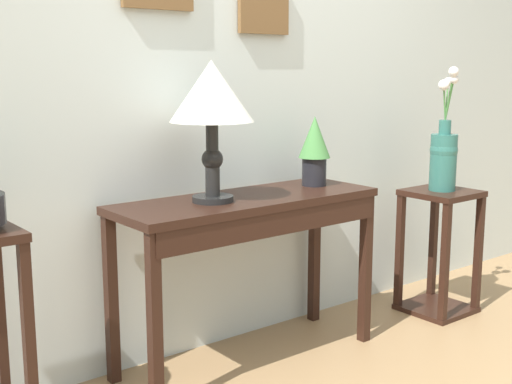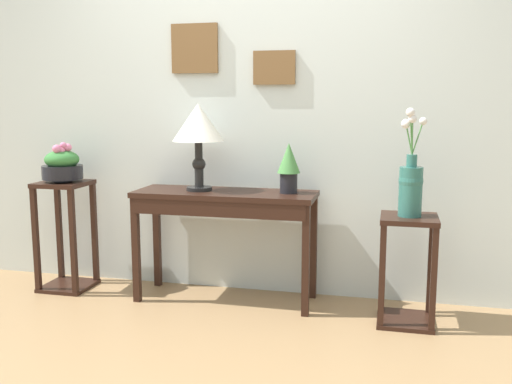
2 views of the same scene
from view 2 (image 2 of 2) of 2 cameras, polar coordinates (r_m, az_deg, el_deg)
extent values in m
cube|color=#9E7A51|center=(2.97, -7.76, -17.98)|extent=(12.00, 12.00, 0.01)
cube|color=silver|center=(4.02, -0.68, 9.85)|extent=(9.00, 0.10, 2.80)
cube|color=brown|center=(4.08, -6.13, 14.02)|extent=(0.33, 0.02, 0.33)
cube|color=slate|center=(4.08, -6.15, 14.02)|extent=(0.27, 0.01, 0.27)
cube|color=brown|center=(3.92, 1.82, 12.27)|extent=(0.29, 0.02, 0.22)
cube|color=gray|center=(3.92, 1.81, 12.27)|extent=(0.23, 0.01, 0.18)
cube|color=black|center=(3.81, -3.09, -0.20)|extent=(1.21, 0.42, 0.03)
cube|color=black|center=(3.64, -3.92, -1.71)|extent=(1.14, 0.03, 0.10)
cube|color=black|center=(3.92, -11.84, -5.70)|extent=(0.04, 0.04, 0.71)
cube|color=black|center=(3.60, 4.97, -6.89)|extent=(0.04, 0.04, 0.71)
cube|color=black|center=(4.23, -9.81, -4.56)|extent=(0.04, 0.04, 0.71)
cube|color=black|center=(3.93, 5.74, -5.51)|extent=(0.04, 0.04, 0.71)
cylinder|color=black|center=(3.86, -5.66, 0.34)|extent=(0.17, 0.17, 0.02)
cylinder|color=black|center=(3.84, -5.68, 1.65)|extent=(0.06, 0.06, 0.15)
sphere|color=black|center=(3.83, -5.70, 2.78)|extent=(0.09, 0.09, 0.09)
cylinder|color=black|center=(3.83, -5.72, 3.92)|extent=(0.05, 0.05, 0.15)
cone|color=white|center=(3.81, -5.77, 6.91)|extent=(0.34, 0.34, 0.25)
cylinder|color=black|center=(3.72, 3.26, 0.90)|extent=(0.11, 0.11, 0.13)
cone|color=#478442|center=(3.70, 3.28, 3.40)|extent=(0.15, 0.15, 0.19)
cube|color=black|center=(4.26, -18.63, 0.79)|extent=(0.33, 0.33, 0.03)
cube|color=black|center=(4.43, -18.14, -8.88)|extent=(0.33, 0.33, 0.03)
cube|color=black|center=(4.29, -21.05, -4.40)|extent=(0.04, 0.03, 0.72)
cube|color=black|center=(4.13, -17.73, -4.71)|extent=(0.04, 0.03, 0.72)
cube|color=black|center=(4.52, -18.98, -3.61)|extent=(0.04, 0.04, 0.72)
cube|color=black|center=(4.38, -15.77, -3.87)|extent=(0.04, 0.04, 0.72)
cylinder|color=black|center=(4.26, -18.65, 1.12)|extent=(0.13, 0.13, 0.02)
cylinder|color=black|center=(4.25, -18.69, 1.89)|extent=(0.28, 0.28, 0.10)
ellipsoid|color=#387A38|center=(4.24, -18.75, 3.08)|extent=(0.24, 0.24, 0.13)
cylinder|color=#387A38|center=(4.23, -18.47, 3.37)|extent=(0.05, 0.02, 0.13)
sphere|color=pink|center=(4.22, -18.22, 4.22)|extent=(0.06, 0.06, 0.06)
cylinder|color=#387A38|center=(4.22, -18.96, 3.29)|extent=(0.01, 0.06, 0.12)
sphere|color=pink|center=(4.19, -19.21, 4.07)|extent=(0.06, 0.06, 0.06)
cylinder|color=#387A38|center=(4.23, -18.76, 3.23)|extent=(0.02, 0.03, 0.11)
sphere|color=pink|center=(4.21, -18.81, 3.94)|extent=(0.06, 0.06, 0.06)
cylinder|color=#387A38|center=(4.23, -18.67, 3.46)|extent=(0.04, 0.03, 0.14)
sphere|color=pink|center=(4.21, -18.63, 4.41)|extent=(0.05, 0.05, 0.05)
cube|color=black|center=(3.53, 15.00, -2.58)|extent=(0.33, 0.33, 0.03)
cube|color=black|center=(3.71, 14.59, -12.26)|extent=(0.33, 0.33, 0.03)
cube|color=black|center=(3.46, 12.42, -8.12)|extent=(0.03, 0.03, 0.61)
cube|color=black|center=(3.47, 17.26, -8.28)|extent=(0.04, 0.03, 0.61)
cube|color=black|center=(3.74, 12.52, -6.84)|extent=(0.03, 0.04, 0.61)
cube|color=black|center=(3.75, 16.98, -6.98)|extent=(0.04, 0.04, 0.61)
cylinder|color=#2D665B|center=(3.50, 15.11, 0.02)|extent=(0.14, 0.14, 0.29)
sphere|color=#2D665B|center=(3.49, 15.15, 1.07)|extent=(0.14, 0.14, 0.14)
cylinder|color=#2D665B|center=(3.48, 15.23, 3.01)|extent=(0.06, 0.06, 0.07)
cylinder|color=#478442|center=(3.49, 15.78, 5.20)|extent=(0.07, 0.05, 0.20)
sphere|color=white|center=(3.50, 16.30, 6.78)|extent=(0.05, 0.05, 0.05)
cylinder|color=#478442|center=(3.44, 15.28, 5.31)|extent=(0.02, 0.05, 0.21)
sphere|color=white|center=(3.42, 15.31, 7.03)|extent=(0.05, 0.05, 0.05)
cylinder|color=#478442|center=(3.44, 15.18, 5.62)|extent=(0.03, 0.06, 0.25)
sphere|color=white|center=(3.41, 15.11, 7.66)|extent=(0.05, 0.05, 0.05)
cylinder|color=#478442|center=(3.46, 14.98, 5.09)|extent=(0.05, 0.02, 0.18)
sphere|color=white|center=(3.45, 14.70, 6.58)|extent=(0.06, 0.06, 0.06)
camera|label=1|loc=(3.13, -51.57, 4.74)|focal=47.55mm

